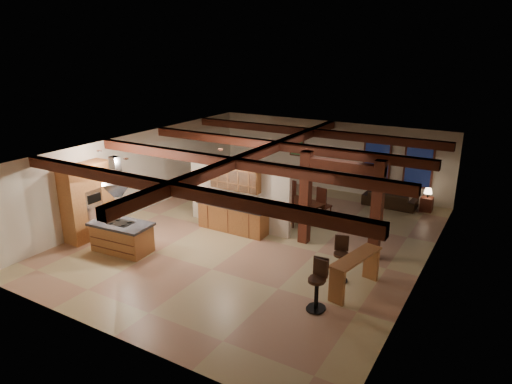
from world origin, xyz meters
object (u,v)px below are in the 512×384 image
at_px(sofa, 390,199).
at_px(bar_counter, 355,267).
at_px(kitchen_island, 122,237).
at_px(dining_table, 297,209).

distance_m(sofa, bar_counter, 6.75).
bearing_deg(kitchen_island, bar_counter, 10.87).
bearing_deg(sofa, kitchen_island, 55.33).
bearing_deg(bar_counter, kitchen_island, -169.13).
bearing_deg(sofa, dining_table, 50.12).
bearing_deg(kitchen_island, dining_table, 57.09).
bearing_deg(kitchen_island, sofa, 53.84).
bearing_deg(bar_counter, sofa, 97.61).
xyz_separation_m(kitchen_island, bar_counter, (6.72, 1.29, 0.18)).
distance_m(dining_table, sofa, 3.81).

